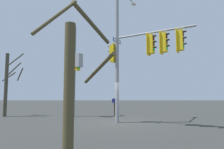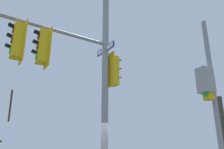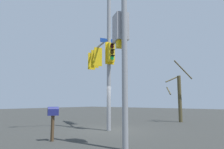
{
  "view_description": "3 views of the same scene",
  "coord_description": "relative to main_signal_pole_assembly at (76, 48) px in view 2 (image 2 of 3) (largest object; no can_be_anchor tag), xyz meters",
  "views": [
    {
      "loc": [
        -0.22,
        -12.66,
        1.82
      ],
      "look_at": [
        -0.34,
        0.09,
        3.02
      ],
      "focal_mm": 32.0,
      "sensor_mm": 36.0,
      "label": 1
    },
    {
      "loc": [
        7.25,
        4.03,
        1.31
      ],
      "look_at": [
        -0.05,
        0.31,
        4.2
      ],
      "focal_mm": 39.56,
      "sensor_mm": 36.0,
      "label": 2
    },
    {
      "loc": [
        -7.5,
        9.15,
        1.63
      ],
      "look_at": [
        0.08,
        -0.36,
        3.25
      ],
      "focal_mm": 32.66,
      "sensor_mm": 36.0,
      "label": 3
    }
  ],
  "objects": [
    {
      "name": "secondary_pole_assembly",
      "position": [
        -4.32,
        3.63,
        -0.83
      ],
      "size": [
        0.82,
        0.73,
        7.33
      ],
      "rotation": [
        0.0,
        0.0,
        5.7
      ],
      "color": "gray",
      "rests_on": "ground"
    },
    {
      "name": "main_signal_pole_assembly",
      "position": [
        0.0,
        0.0,
        0.0
      ],
      "size": [
        4.82,
        5.15,
        9.19
      ],
      "rotation": [
        0.0,
        0.0,
        5.76
      ],
      "color": "gray",
      "rests_on": "ground"
    }
  ]
}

